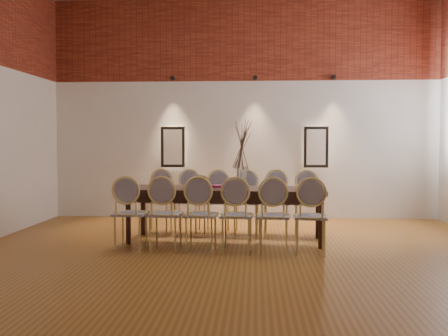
# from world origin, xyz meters

# --- Properties ---
(floor) EXTENTS (7.00, 7.00, 0.02)m
(floor) POSITION_xyz_m (0.00, 0.00, -0.01)
(floor) COLOR #9A6224
(floor) RESTS_ON ground
(wall_back) EXTENTS (7.00, 0.10, 4.00)m
(wall_back) POSITION_xyz_m (0.00, 3.55, 2.00)
(wall_back) COLOR silver
(wall_back) RESTS_ON ground
(wall_front) EXTENTS (7.00, 0.10, 4.00)m
(wall_front) POSITION_xyz_m (0.00, -3.55, 2.00)
(wall_front) COLOR silver
(wall_front) RESTS_ON ground
(brick_band_back) EXTENTS (7.00, 0.02, 1.50)m
(brick_band_back) POSITION_xyz_m (0.00, 3.48, 3.25)
(brick_band_back) COLOR maroon
(brick_band_back) RESTS_ON ground
(niche_left) EXTENTS (0.36, 0.06, 0.66)m
(niche_left) POSITION_xyz_m (-1.30, 3.45, 1.30)
(niche_left) COLOR #FFEAC6
(niche_left) RESTS_ON wall_back
(niche_right) EXTENTS (0.36, 0.06, 0.66)m
(niche_right) POSITION_xyz_m (1.30, 3.45, 1.30)
(niche_right) COLOR #FFEAC6
(niche_right) RESTS_ON wall_back
(spot_fixture_left) EXTENTS (0.08, 0.10, 0.08)m
(spot_fixture_left) POSITION_xyz_m (-1.30, 3.42, 2.55)
(spot_fixture_left) COLOR black
(spot_fixture_left) RESTS_ON wall_back
(spot_fixture_mid) EXTENTS (0.08, 0.10, 0.08)m
(spot_fixture_mid) POSITION_xyz_m (0.20, 3.42, 2.55)
(spot_fixture_mid) COLOR black
(spot_fixture_mid) RESTS_ON wall_back
(spot_fixture_right) EXTENTS (0.08, 0.10, 0.08)m
(spot_fixture_right) POSITION_xyz_m (1.60, 3.42, 2.55)
(spot_fixture_right) COLOR black
(spot_fixture_right) RESTS_ON wall_back
(dining_table) EXTENTS (2.81, 1.06, 0.75)m
(dining_table) POSITION_xyz_m (-0.20, 1.20, 0.38)
(dining_table) COLOR #341812
(dining_table) RESTS_ON floor
(chair_near_a) EXTENTS (0.47, 0.47, 0.94)m
(chair_near_a) POSITION_xyz_m (-1.40, 0.55, 0.47)
(chair_near_a) COLOR #DAC77A
(chair_near_a) RESTS_ON floor
(chair_near_b) EXTENTS (0.47, 0.47, 0.94)m
(chair_near_b) POSITION_xyz_m (-0.94, 0.52, 0.47)
(chair_near_b) COLOR #DAC77A
(chair_near_b) RESTS_ON floor
(chair_near_c) EXTENTS (0.47, 0.47, 0.94)m
(chair_near_c) POSITION_xyz_m (-0.48, 0.49, 0.47)
(chair_near_c) COLOR #DAC77A
(chair_near_c) RESTS_ON floor
(chair_near_d) EXTENTS (0.47, 0.47, 0.94)m
(chair_near_d) POSITION_xyz_m (-0.02, 0.46, 0.47)
(chair_near_d) COLOR #DAC77A
(chair_near_d) RESTS_ON floor
(chair_near_e) EXTENTS (0.47, 0.47, 0.94)m
(chair_near_e) POSITION_xyz_m (0.44, 0.43, 0.47)
(chair_near_e) COLOR #DAC77A
(chair_near_e) RESTS_ON floor
(chair_near_f) EXTENTS (0.47, 0.47, 0.94)m
(chair_near_f) POSITION_xyz_m (0.89, 0.40, 0.47)
(chair_near_f) COLOR #DAC77A
(chair_near_f) RESTS_ON floor
(chair_far_a) EXTENTS (0.47, 0.47, 0.94)m
(chair_far_a) POSITION_xyz_m (-1.30, 1.99, 0.47)
(chair_far_a) COLOR #DAC77A
(chair_far_a) RESTS_ON floor
(chair_far_b) EXTENTS (0.47, 0.47, 0.94)m
(chair_far_b) POSITION_xyz_m (-0.85, 1.96, 0.47)
(chair_far_b) COLOR #DAC77A
(chair_far_b) RESTS_ON floor
(chair_far_c) EXTENTS (0.47, 0.47, 0.94)m
(chair_far_c) POSITION_xyz_m (-0.39, 1.93, 0.47)
(chair_far_c) COLOR #DAC77A
(chair_far_c) RESTS_ON floor
(chair_far_d) EXTENTS (0.47, 0.47, 0.94)m
(chair_far_d) POSITION_xyz_m (0.07, 1.90, 0.47)
(chair_far_d) COLOR #DAC77A
(chair_far_d) RESTS_ON floor
(chair_far_e) EXTENTS (0.47, 0.47, 0.94)m
(chair_far_e) POSITION_xyz_m (0.53, 1.87, 0.47)
(chair_far_e) COLOR #DAC77A
(chair_far_e) RESTS_ON floor
(chair_far_f) EXTENTS (0.47, 0.47, 0.94)m
(chair_far_f) POSITION_xyz_m (0.99, 1.84, 0.47)
(chair_far_f) COLOR #DAC77A
(chair_far_f) RESTS_ON floor
(vase) EXTENTS (0.14, 0.14, 0.30)m
(vase) POSITION_xyz_m (0.02, 1.18, 0.90)
(vase) COLOR silver
(vase) RESTS_ON dining_table
(dried_branches) EXTENTS (0.50, 0.50, 0.70)m
(dried_branches) POSITION_xyz_m (0.02, 1.18, 1.35)
(dried_branches) COLOR brown
(dried_branches) RESTS_ON vase
(bowl) EXTENTS (0.24, 0.24, 0.18)m
(bowl) POSITION_xyz_m (-0.55, 1.17, 0.84)
(bowl) COLOR brown
(bowl) RESTS_ON dining_table
(book) EXTENTS (0.27, 0.20, 0.03)m
(book) POSITION_xyz_m (-0.32, 1.32, 0.77)
(book) COLOR #9A245B
(book) RESTS_ON dining_table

